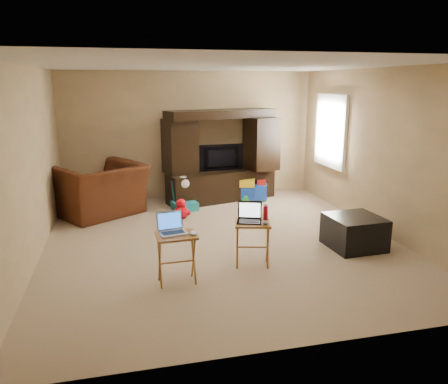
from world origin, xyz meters
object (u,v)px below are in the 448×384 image
object	(u,v)px
ottoman	(354,232)
mouse_right	(266,223)
laptop_left	(173,224)
laptop_right	(249,213)
tray_table_left	(177,259)
tray_table_right	(252,244)
plush_toy	(181,209)
mouse_left	(193,233)
television	(222,158)
water_bottle	(266,213)
child_rocker	(184,196)
push_toy	(252,189)
entertainment_center	(221,156)
recliner	(100,190)

from	to	relation	value
ottoman	mouse_right	size ratio (longest dim) A/B	6.03
laptop_left	laptop_right	world-z (taller)	laptop_left
tray_table_left	laptop_left	xyz separation A→B (m)	(-0.03, 0.03, 0.42)
tray_table_right	laptop_left	distance (m)	1.14
plush_toy	tray_table_left	xyz separation A→B (m)	(-0.39, -2.44, 0.12)
tray_table_right	laptop_right	bearing A→B (deg)	168.08
mouse_left	laptop_right	bearing A→B (deg)	25.07
ottoman	laptop_right	size ratio (longest dim) A/B	2.34
television	water_bottle	world-z (taller)	television
tray_table_right	mouse_right	world-z (taller)	mouse_right
plush_toy	tray_table_right	size ratio (longest dim) A/B	0.63
child_rocker	ottoman	size ratio (longest dim) A/B	0.77
laptop_right	plush_toy	bearing A→B (deg)	123.94
child_rocker	water_bottle	bearing A→B (deg)	-89.67
television	laptop_left	distance (m)	3.68
laptop_left	push_toy	bearing A→B (deg)	48.95
child_rocker	laptop_right	world-z (taller)	laptop_right
tray_table_left	tray_table_right	size ratio (longest dim) A/B	1.03
plush_toy	entertainment_center	bearing A→B (deg)	47.72
tray_table_right	water_bottle	world-z (taller)	water_bottle
plush_toy	tray_table_left	size ratio (longest dim) A/B	0.61
child_rocker	mouse_right	bearing A→B (deg)	-91.88
tray_table_right	water_bottle	size ratio (longest dim) A/B	3.25
tray_table_left	mouse_right	distance (m)	1.18
tray_table_left	laptop_right	bearing A→B (deg)	14.79
television	laptop_left	size ratio (longest dim) A/B	2.91
recliner	tray_table_left	size ratio (longest dim) A/B	2.34
plush_toy	water_bottle	xyz separation A→B (m)	(0.80, -2.09, 0.48)
child_rocker	tray_table_left	world-z (taller)	tray_table_left
plush_toy	television	bearing A→B (deg)	46.46
recliner	water_bottle	xyz separation A→B (m)	(2.14, -2.67, 0.22)
television	push_toy	distance (m)	0.88
mouse_right	water_bottle	bearing A→B (deg)	72.32
laptop_right	mouse_left	world-z (taller)	laptop_right
plush_toy	water_bottle	bearing A→B (deg)	-69.07
entertainment_center	tray_table_right	xyz separation A→B (m)	(-0.35, -3.22, -0.60)
plush_toy	laptop_right	xyz separation A→B (m)	(0.57, -2.15, 0.52)
recliner	mouse_right	size ratio (longest dim) A/B	11.80
ottoman	laptop_right	xyz separation A→B (m)	(-1.63, -0.26, 0.47)
push_toy	tray_table_left	size ratio (longest dim) A/B	0.99
plush_toy	mouse_left	xyz separation A→B (m)	(-0.20, -2.51, 0.44)
plush_toy	ottoman	distance (m)	2.90
plush_toy	push_toy	distance (m)	1.81
ottoman	mouse_right	world-z (taller)	mouse_right
television	mouse_left	world-z (taller)	television
child_rocker	water_bottle	world-z (taller)	water_bottle
recliner	tray_table_right	world-z (taller)	recliner
television	mouse_left	size ratio (longest dim) A/B	7.51
water_bottle	mouse_left	bearing A→B (deg)	-157.28
tray_table_left	water_bottle	size ratio (longest dim) A/B	3.34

